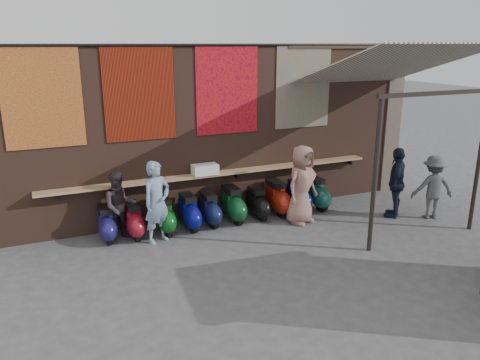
{
  "coord_description": "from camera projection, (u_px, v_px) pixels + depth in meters",
  "views": [
    {
      "loc": [
        -3.78,
        -7.47,
        4.02
      ],
      "look_at": [
        0.05,
        1.2,
        1.24
      ],
      "focal_mm": 35.0,
      "sensor_mm": 36.0,
      "label": 1
    }
  ],
  "objects": [
    {
      "name": "eating_counter",
      "position": [
        219.0,
        173.0,
        10.89
      ],
      "size": [
        8.0,
        0.32,
        0.05
      ],
      "primitive_type": "cube",
      "color": "#9E7A51",
      "rests_on": "brick_wall"
    },
    {
      "name": "pier_right",
      "position": [
        388.0,
        119.0,
        12.97
      ],
      "size": [
        0.5,
        0.5,
        4.0
      ],
      "primitive_type": "cube",
      "color": "#4C4238",
      "rests_on": "ground"
    },
    {
      "name": "tapestry_orange",
      "position": [
        227.0,
        90.0,
        10.6
      ],
      "size": [
        1.5,
        0.02,
        2.0
      ],
      "primitive_type": "cube",
      "color": "red",
      "rests_on": "brick_wall"
    },
    {
      "name": "shopper_navy",
      "position": [
        396.0,
        183.0,
        11.06
      ],
      "size": [
        1.02,
        0.97,
        1.69
      ],
      "primitive_type": "imported",
      "rotation": [
        0.0,
        0.0,
        3.87
      ],
      "color": "black",
      "rests_on": "ground"
    },
    {
      "name": "hang_rail",
      "position": [
        214.0,
        45.0,
        10.2
      ],
      "size": [
        9.5,
        0.06,
        0.06
      ],
      "primitive_type": "cylinder",
      "rotation": [
        0.0,
        1.57,
        0.0
      ],
      "color": "black",
      "rests_on": "brick_wall"
    },
    {
      "name": "scooter_stool_4",
      "position": [
        210.0,
        210.0,
        10.66
      ],
      "size": [
        0.35,
        0.78,
        0.74
      ],
      "primitive_type": null,
      "color": "#121A45",
      "rests_on": "ground"
    },
    {
      "name": "awning_header",
      "position": [
        439.0,
        93.0,
        9.12
      ],
      "size": [
        3.0,
        0.08,
        0.08
      ],
      "primitive_type": "cube",
      "color": "black",
      "rests_on": "awning_post_left"
    },
    {
      "name": "awning_post_left",
      "position": [
        375.0,
        176.0,
        9.0
      ],
      "size": [
        0.09,
        0.09,
        3.1
      ],
      "primitive_type": "cylinder",
      "color": "black",
      "rests_on": "ground"
    },
    {
      "name": "scooter_stool_5",
      "position": [
        233.0,
        205.0,
        10.88
      ],
      "size": [
        0.38,
        0.85,
        0.81
      ],
      "primitive_type": null,
      "color": "#0F4C24",
      "rests_on": "ground"
    },
    {
      "name": "tapestry_multi",
      "position": [
        303.0,
        87.0,
        11.38
      ],
      "size": [
        1.5,
        0.02,
        2.0
      ],
      "primitive_type": "cube",
      "color": "#236780",
      "rests_on": "brick_wall"
    },
    {
      "name": "scooter_stool_8",
      "position": [
        298.0,
        196.0,
        11.59
      ],
      "size": [
        0.35,
        0.78,
        0.74
      ],
      "primitive_type": null,
      "color": "navy",
      "rests_on": "ground"
    },
    {
      "name": "scooter_stool_7",
      "position": [
        277.0,
        198.0,
        11.31
      ],
      "size": [
        0.39,
        0.87,
        0.83
      ],
      "primitive_type": null,
      "color": "maroon",
      "rests_on": "ground"
    },
    {
      "name": "shopper_tan",
      "position": [
        302.0,
        185.0,
        10.65
      ],
      "size": [
        1.05,
        0.88,
        1.83
      ],
      "primitive_type": "imported",
      "rotation": [
        0.0,
        0.0,
        0.39
      ],
      "color": "#976C60",
      "rests_on": "ground"
    },
    {
      "name": "scooter_stool_0",
      "position": [
        106.0,
        224.0,
        9.82
      ],
      "size": [
        0.34,
        0.76,
        0.72
      ],
      "primitive_type": null,
      "color": "navy",
      "rests_on": "ground"
    },
    {
      "name": "diner_left",
      "position": [
        157.0,
        202.0,
        9.63
      ],
      "size": [
        0.75,
        0.63,
        1.74
      ],
      "primitive_type": "imported",
      "rotation": [
        0.0,
        0.0,
        0.41
      ],
      "color": "#7894AF",
      "rests_on": "ground"
    },
    {
      "name": "brick_wall",
      "position": [
        212.0,
        133.0,
        10.96
      ],
      "size": [
        10.0,
        0.4,
        4.0
      ],
      "primitive_type": "cube",
      "color": "brown",
      "rests_on": "ground"
    },
    {
      "name": "ground",
      "position": [
        262.0,
        257.0,
        9.15
      ],
      "size": [
        70.0,
        70.0,
        0.0
      ],
      "primitive_type": "plane",
      "color": "#474749",
      "rests_on": "ground"
    },
    {
      "name": "scooter_stool_6",
      "position": [
        258.0,
        203.0,
        11.1
      ],
      "size": [
        0.34,
        0.76,
        0.72
      ],
      "primitive_type": null,
      "color": "black",
      "rests_on": "ground"
    },
    {
      "name": "scooter_stool_2",
      "position": [
        164.0,
        215.0,
        10.22
      ],
      "size": [
        0.37,
        0.83,
        0.79
      ],
      "primitive_type": null,
      "color": "#0D5D18",
      "rests_on": "ground"
    },
    {
      "name": "awning_post_right",
      "position": [
        479.0,
        162.0,
        10.09
      ],
      "size": [
        0.09,
        0.09,
        3.1
      ],
      "primitive_type": "cylinder",
      "color": "black",
      "rests_on": "ground"
    },
    {
      "name": "tapestry_redgold",
      "position": [
        42.0,
        98.0,
        9.09
      ],
      "size": [
        1.5,
        0.02,
        2.0
      ],
      "primitive_type": "cube",
      "color": "maroon",
      "rests_on": "brick_wall"
    },
    {
      "name": "scooter_stool_1",
      "position": [
        134.0,
        221.0,
        9.98
      ],
      "size": [
        0.35,
        0.78,
        0.74
      ],
      "primitive_type": null,
      "color": "maroon",
      "rests_on": "ground"
    },
    {
      "name": "scooter_stool_3",
      "position": [
        189.0,
        212.0,
        10.43
      ],
      "size": [
        0.37,
        0.82,
        0.77
      ],
      "primitive_type": null,
      "color": "navy",
      "rests_on": "ground"
    },
    {
      "name": "diner_right",
      "position": [
        120.0,
        206.0,
        9.79
      ],
      "size": [
        0.75,
        0.6,
        1.47
      ],
      "primitive_type": "imported",
      "rotation": [
        0.0,
        0.0,
        0.07
      ],
      "color": "#33272C",
      "rests_on": "ground"
    },
    {
      "name": "awning_canvas",
      "position": [
        389.0,
        65.0,
        10.3
      ],
      "size": [
        3.2,
        3.28,
        0.97
      ],
      "primitive_type": "cube",
      "rotation": [
        -0.28,
        0.0,
        0.0
      ],
      "color": "beige",
      "rests_on": "brick_wall"
    },
    {
      "name": "awning_ledger",
      "position": [
        346.0,
        46.0,
        11.58
      ],
      "size": [
        3.3,
        0.08,
        0.12
      ],
      "primitive_type": "cube",
      "color": "#33261C",
      "rests_on": "brick_wall"
    },
    {
      "name": "tapestry_sun",
      "position": [
        139.0,
        93.0,
        9.83
      ],
      "size": [
        1.5,
        0.02,
        2.0
      ],
      "primitive_type": "cube",
      "color": "#B9260A",
      "rests_on": "brick_wall"
    },
    {
      "name": "shopper_grey",
      "position": [
        433.0,
        187.0,
        11.0
      ],
      "size": [
        1.12,
        0.87,
        1.52
      ],
      "primitive_type": "imported",
      "rotation": [
        0.0,
        0.0,
        2.78
      ],
      "color": "#4D4F52",
      "rests_on": "ground"
    },
    {
      "name": "shelf_box",
      "position": [
        205.0,
        169.0,
        10.69
      ],
      "size": [
        0.58,
        0.33,
        0.23
      ],
      "primitive_type": "cube",
      "color": "white",
      "rests_on": "eating_counter"
    },
    {
      "name": "scooter_stool_9",
      "position": [
        316.0,
        193.0,
        11.72
      ],
      "size": [
        0.38,
        0.83,
        0.79
      ],
      "primitive_type": null,
      "color": "#175C48",
      "rests_on": "ground"
    }
  ]
}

